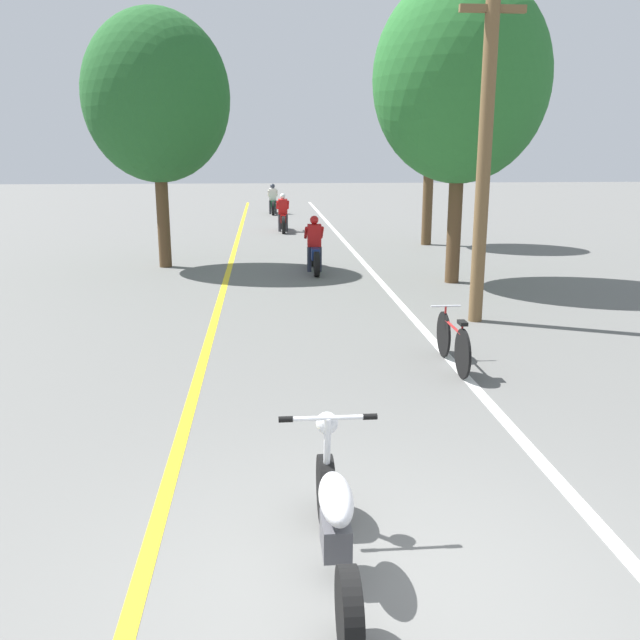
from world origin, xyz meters
name	(u,v)px	position (x,y,z in m)	size (l,w,h in m)	color
ground_plane	(383,594)	(0.00, 0.00, 0.00)	(120.00, 120.00, 0.00)	#60605E
lane_stripe_center	(227,277)	(-1.70, 12.23, 0.00)	(0.14, 48.00, 0.01)	yellow
lane_stripe_edge	(374,275)	(1.91, 12.23, 0.00)	(0.14, 48.00, 0.01)	white
utility_pole	(485,150)	(2.98, 7.52, 2.99)	(1.10, 0.24, 5.80)	brown
roadside_tree_right_near	(461,80)	(3.55, 11.15, 4.46)	(3.86, 3.47, 6.69)	#513A23
roadside_tree_right_far	(431,101)	(4.46, 17.55, 4.45)	(2.87, 2.59, 6.14)	#513A23
roadside_tree_left	(156,97)	(-3.38, 13.87, 4.25)	(3.64, 3.28, 6.36)	#513A23
motorcycle_foreground	(335,521)	(-0.31, 0.28, 0.42)	(0.76, 2.11, 1.00)	black
motorcycle_rider_lead	(314,251)	(0.47, 12.89, 0.52)	(0.50, 2.14, 1.40)	black
motorcycle_rider_mid	(283,217)	(-0.06, 21.64, 0.53)	(0.50, 2.12, 1.41)	black
motorcycle_rider_far	(273,203)	(-0.34, 28.90, 0.54)	(0.50, 2.01, 1.43)	black
bicycle_parked	(453,342)	(1.84, 4.95, 0.37)	(0.44, 1.67, 0.79)	black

